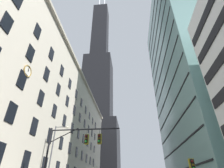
% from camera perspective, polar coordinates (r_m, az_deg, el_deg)
% --- Properties ---
extents(station_building, '(17.70, 66.94, 28.76)m').
position_cam_1_polar(station_building, '(47.69, -21.26, -13.10)').
color(station_building, beige).
rests_on(station_building, ground).
extents(dark_skyscraper, '(29.35, 29.35, 176.37)m').
position_cam_1_polar(dark_skyscraper, '(119.94, -5.07, -6.33)').
color(dark_skyscraper, black).
rests_on(dark_skyscraper, ground).
extents(glass_office_midrise, '(18.16, 32.45, 53.41)m').
position_cam_1_polar(glass_office_midrise, '(49.14, 26.92, 3.90)').
color(glass_office_midrise, gray).
rests_on(glass_office_midrise, ground).
extents(traffic_signal_mast, '(7.91, 0.63, 6.88)m').
position_cam_1_polar(traffic_signal_mast, '(19.72, -11.87, -19.60)').
color(traffic_signal_mast, black).
rests_on(traffic_signal_mast, sidewalk_left).
extents(traffic_light_near_right, '(0.40, 0.63, 3.25)m').
position_cam_1_polar(traffic_light_near_right, '(17.43, 25.32, -23.81)').
color(traffic_light_near_right, black).
rests_on(traffic_light_near_right, sidewalk_right).
extents(street_lamppost, '(2.18, 0.32, 8.91)m').
position_cam_1_polar(street_lamppost, '(26.66, -18.98, -20.81)').
color(street_lamppost, '#47474C').
rests_on(street_lamppost, sidewalk_left).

